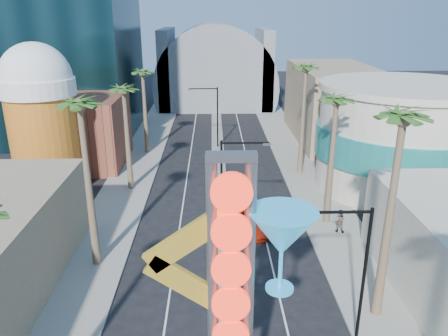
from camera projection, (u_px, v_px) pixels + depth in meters
sidewalk_west at (135, 171)px, 49.11m from camera, size 5.00×100.00×0.15m
sidewalk_east at (302, 170)px, 49.58m from camera, size 5.00×100.00×0.15m
median at (218, 162)px, 52.16m from camera, size 1.60×84.00×0.15m
brick_filler_west at (80, 131)px, 50.42m from camera, size 10.00×10.00×8.00m
filler_east at (333, 103)px, 60.28m from camera, size 10.00×20.00×10.00m
beer_mug at (41, 114)px, 41.57m from camera, size 7.00×7.00×14.50m
turquoise_building at (400, 137)px, 43.33m from camera, size 16.60×16.60×10.60m
canopy at (216, 82)px, 82.67m from camera, size 22.00×16.00×22.00m
neon_sign at (252, 282)px, 16.79m from camera, size 6.53×2.60×12.55m
streetlight_0 at (229, 179)px, 33.63m from camera, size 3.79×0.25×8.00m
streetlight_1 at (213, 111)px, 56.15m from camera, size 3.79×0.25×8.00m
streetlight_2 at (356, 264)px, 22.52m from camera, size 3.45×0.25×8.00m
palm_1 at (81, 117)px, 27.60m from camera, size 2.40×2.40×12.70m
palm_2 at (124, 96)px, 41.21m from camera, size 2.40×2.40×11.20m
palm_3 at (143, 78)px, 52.49m from camera, size 2.40×2.40×11.20m
palm_5 at (401, 133)px, 22.26m from camera, size 2.40×2.40×13.20m
palm_6 at (336, 109)px, 33.99m from camera, size 2.40×2.40×11.70m
palm_7 at (306, 75)px, 44.96m from camera, size 2.40×2.40×12.70m
red_pickup at (253, 222)px, 35.91m from camera, size 2.81×5.46×1.47m
pedestrian_b at (339, 221)px, 35.27m from camera, size 1.15×1.03×1.95m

